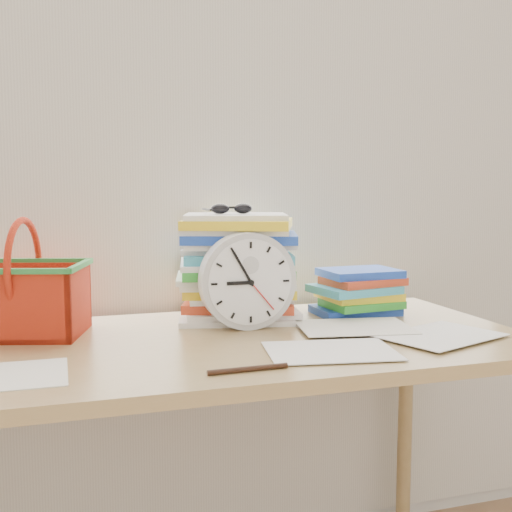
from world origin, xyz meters
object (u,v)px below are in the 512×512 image
object	(u,v)px
desk	(227,370)
clock	(247,281)
paper_stack	(238,266)
basket	(24,278)
book_stack	(358,292)

from	to	relation	value
desk	clock	size ratio (longest dim) A/B	5.90
paper_stack	basket	bearing A→B (deg)	-175.53
desk	book_stack	xyz separation A→B (m)	(0.41, 0.16, 0.14)
paper_stack	basket	size ratio (longest dim) A/B	1.17
paper_stack	book_stack	world-z (taller)	paper_stack
clock	book_stack	bearing A→B (deg)	13.16
paper_stack	book_stack	bearing A→B (deg)	-9.56
book_stack	basket	size ratio (longest dim) A/B	0.91
clock	book_stack	size ratio (longest dim) A/B	0.97
clock	paper_stack	bearing A→B (deg)	84.31
desk	book_stack	world-z (taller)	book_stack
desk	clock	distance (m)	0.22
desk	basket	bearing A→B (deg)	157.98
clock	book_stack	world-z (taller)	clock
desk	book_stack	distance (m)	0.47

